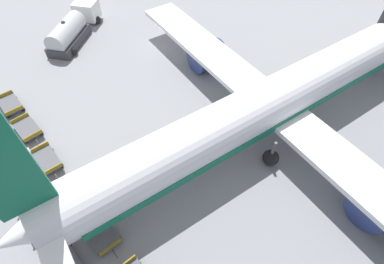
{
  "coord_description": "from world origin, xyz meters",
  "views": [
    {
      "loc": [
        26.39,
        -13.17,
        19.77
      ],
      "look_at": [
        14.39,
        -5.4,
        2.61
      ],
      "focal_mm": 28.0,
      "sensor_mm": 36.0,
      "label": 1
    }
  ],
  "objects": [
    {
      "name": "fuel_tanker_primary",
      "position": [
        -6.67,
        -7.93,
        1.21
      ],
      "size": [
        8.36,
        8.28,
        2.91
      ],
      "color": "white",
      "rests_on": "ground_plane"
    },
    {
      "name": "baggage_dolly_row_near_col_e",
      "position": [
        17.49,
        -16.74,
        0.48
      ],
      "size": [
        3.52,
        1.97,
        0.92
      ],
      "color": "#515459",
      "rests_on": "ground_plane"
    },
    {
      "name": "baggage_dolly_row_mid_a_col_a",
      "position": [
        1.18,
        -16.56,
        0.48
      ],
      "size": [
        3.52,
        1.95,
        0.92
      ],
      "color": "#515459",
      "rests_on": "ground_plane"
    },
    {
      "name": "baggage_dolly_row_mid_a_col_e",
      "position": [
        16.91,
        -14.15,
        0.48
      ],
      "size": [
        3.52,
        1.96,
        0.92
      ],
      "color": "#515459",
      "rests_on": "ground_plane"
    },
    {
      "name": "baggage_dolly_row_near_col_d",
      "position": [
        13.52,
        -17.53,
        0.48
      ],
      "size": [
        3.52,
        1.97,
        0.92
      ],
      "color": "#515459",
      "rests_on": "ground_plane"
    },
    {
      "name": "airplane",
      "position": [
        15.7,
        2.62,
        3.24
      ],
      "size": [
        37.6,
        44.71,
        12.16
      ],
      "color": "white",
      "rests_on": "ground_plane"
    },
    {
      "name": "ground_plane",
      "position": [
        0.0,
        0.0,
        0.0
      ],
      "size": [
        500.0,
        500.0,
        0.0
      ],
      "primitive_type": "plane",
      "color": "gray"
    },
    {
      "name": "baggage_dolly_row_mid_a_col_c",
      "position": [
        9.13,
        -15.51,
        0.48
      ],
      "size": [
        3.51,
        1.91,
        0.92
      ],
      "color": "#515459",
      "rests_on": "ground_plane"
    },
    {
      "name": "baggage_dolly_row_mid_a_col_b",
      "position": [
        5.01,
        -15.98,
        0.48
      ],
      "size": [
        3.53,
        2.05,
        0.92
      ],
      "color": "#515459",
      "rests_on": "ground_plane"
    },
    {
      "name": "baggage_dolly_row_mid_a_col_d",
      "position": [
        13.1,
        -14.8,
        0.48
      ],
      "size": [
        3.51,
        1.89,
        0.92
      ],
      "color": "#515459",
      "rests_on": "ground_plane"
    },
    {
      "name": "baggage_dolly_row_near_col_c",
      "position": [
        9.57,
        -17.96,
        0.48
      ],
      "size": [
        3.53,
        2.04,
        0.92
      ],
      "color": "#515459",
      "rests_on": "ground_plane"
    }
  ]
}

